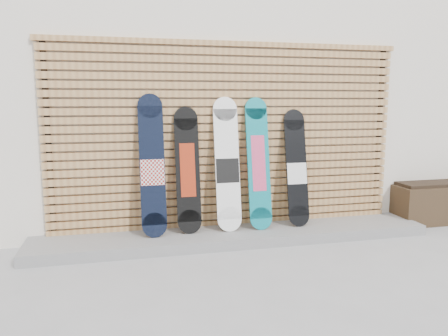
{
  "coord_description": "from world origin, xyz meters",
  "views": [
    {
      "loc": [
        -1.42,
        -4.05,
        1.61
      ],
      "look_at": [
        -0.26,
        0.75,
        0.85
      ],
      "focal_mm": 35.0,
      "sensor_mm": 36.0,
      "label": 1
    }
  ],
  "objects_px": {
    "planter_box": "(436,202)",
    "snowboard_4": "(296,169)",
    "snowboard_1": "(188,170)",
    "snowboard_2": "(227,165)",
    "snowboard_0": "(152,166)",
    "snowboard_3": "(258,163)"
  },
  "relations": [
    {
      "from": "planter_box",
      "to": "snowboard_3",
      "type": "height_order",
      "value": "snowboard_3"
    },
    {
      "from": "planter_box",
      "to": "snowboard_4",
      "type": "relative_size",
      "value": 0.87
    },
    {
      "from": "planter_box",
      "to": "snowboard_4",
      "type": "height_order",
      "value": "snowboard_4"
    },
    {
      "from": "snowboard_1",
      "to": "snowboard_4",
      "type": "distance_m",
      "value": 1.32
    },
    {
      "from": "planter_box",
      "to": "snowboard_3",
      "type": "xyz_separation_m",
      "value": [
        -2.54,
        -0.06,
        0.62
      ]
    },
    {
      "from": "snowboard_2",
      "to": "snowboard_4",
      "type": "xyz_separation_m",
      "value": [
        0.86,
        -0.0,
        -0.07
      ]
    },
    {
      "from": "snowboard_1",
      "to": "snowboard_0",
      "type": "bearing_deg",
      "value": -176.17
    },
    {
      "from": "snowboard_3",
      "to": "snowboard_4",
      "type": "relative_size",
      "value": 1.1
    },
    {
      "from": "snowboard_0",
      "to": "snowboard_2",
      "type": "height_order",
      "value": "snowboard_0"
    },
    {
      "from": "snowboard_2",
      "to": "snowboard_3",
      "type": "distance_m",
      "value": 0.38
    },
    {
      "from": "snowboard_1",
      "to": "snowboard_4",
      "type": "xyz_separation_m",
      "value": [
        1.32,
        -0.01,
        -0.03
      ]
    },
    {
      "from": "snowboard_3",
      "to": "snowboard_0",
      "type": "bearing_deg",
      "value": -179.75
    },
    {
      "from": "snowboard_2",
      "to": "snowboard_4",
      "type": "relative_size",
      "value": 1.11
    },
    {
      "from": "snowboard_0",
      "to": "snowboard_1",
      "type": "distance_m",
      "value": 0.41
    },
    {
      "from": "snowboard_0",
      "to": "snowboard_1",
      "type": "relative_size",
      "value": 1.1
    },
    {
      "from": "planter_box",
      "to": "snowboard_2",
      "type": "distance_m",
      "value": 2.98
    },
    {
      "from": "snowboard_0",
      "to": "snowboard_4",
      "type": "distance_m",
      "value": 1.72
    },
    {
      "from": "snowboard_0",
      "to": "snowboard_2",
      "type": "bearing_deg",
      "value": 0.87
    },
    {
      "from": "planter_box",
      "to": "snowboard_0",
      "type": "relative_size",
      "value": 0.77
    },
    {
      "from": "snowboard_4",
      "to": "snowboard_0",
      "type": "bearing_deg",
      "value": -179.58
    },
    {
      "from": "planter_box",
      "to": "snowboard_4",
      "type": "xyz_separation_m",
      "value": [
        -2.05,
        -0.05,
        0.54
      ]
    },
    {
      "from": "snowboard_1",
      "to": "snowboard_3",
      "type": "xyz_separation_m",
      "value": [
        0.84,
        -0.02,
        0.05
      ]
    }
  ]
}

